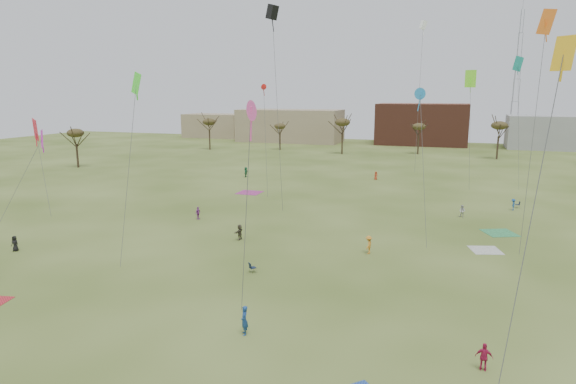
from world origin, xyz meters
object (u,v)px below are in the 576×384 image
(spectator_fore_a, at_px, (484,357))
(radio_tower, at_px, (516,78))
(camp_chair_center, at_px, (252,269))
(flyer_near_right, at_px, (244,320))
(camp_chair_right, at_px, (517,206))

(spectator_fore_a, distance_m, radio_tower, 132.09)
(spectator_fore_a, distance_m, camp_chair_center, 20.13)
(flyer_near_right, distance_m, camp_chair_center, 10.80)
(spectator_fore_a, xyz_separation_m, radio_tower, (12.82, 130.17, 18.42))
(camp_chair_right, distance_m, radio_tower, 89.54)
(camp_chair_center, relative_size, radio_tower, 0.02)
(camp_chair_center, relative_size, camp_chair_right, 1.00)
(radio_tower, bearing_deg, spectator_fore_a, -95.63)
(spectator_fore_a, xyz_separation_m, camp_chair_right, (5.99, 42.93, -0.53))
(radio_tower, bearing_deg, camp_chair_center, -104.20)
(flyer_near_right, xyz_separation_m, spectator_fore_a, (13.92, 0.53, -0.15))
(flyer_near_right, height_order, spectator_fore_a, flyer_near_right)
(flyer_near_right, relative_size, camp_chair_right, 2.14)
(flyer_near_right, distance_m, spectator_fore_a, 13.93)
(camp_chair_right, relative_size, radio_tower, 0.02)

